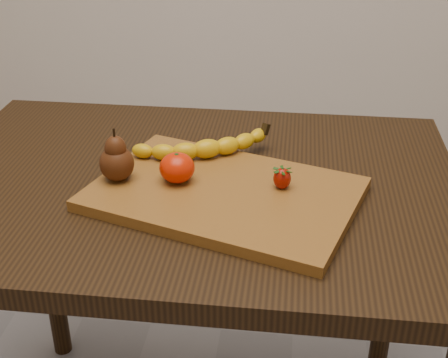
# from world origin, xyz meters

# --- Properties ---
(table) EXTENTS (1.00, 0.70, 0.76)m
(table) POSITION_xyz_m (0.00, 0.00, 0.66)
(table) COLOR black
(table) RESTS_ON ground
(cutting_board) EXTENTS (0.52, 0.42, 0.02)m
(cutting_board) POSITION_xyz_m (0.07, -0.06, 0.77)
(cutting_board) COLOR brown
(cutting_board) RESTS_ON table
(banana) EXTENTS (0.24, 0.15, 0.04)m
(banana) POSITION_xyz_m (0.02, 0.06, 0.80)
(banana) COLOR #E3B20A
(banana) RESTS_ON cutting_board
(pear) EXTENTS (0.08, 0.08, 0.10)m
(pear) POSITION_xyz_m (-0.12, -0.05, 0.83)
(pear) COLOR #45200B
(pear) RESTS_ON cutting_board
(mandarin) EXTENTS (0.07, 0.07, 0.05)m
(mandarin) POSITION_xyz_m (-0.02, -0.04, 0.81)
(mandarin) COLOR red
(mandarin) RESTS_ON cutting_board
(strawberry) EXTENTS (0.04, 0.04, 0.04)m
(strawberry) POSITION_xyz_m (0.17, -0.05, 0.80)
(strawberry) COLOR #9A1104
(strawberry) RESTS_ON cutting_board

